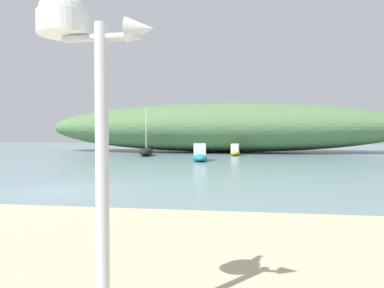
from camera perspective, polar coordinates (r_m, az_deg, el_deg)
name	(u,v)px	position (r m, az deg, el deg)	size (l,w,h in m)	color
ground_plane	(63,191)	(13.88, -19.71, -6.95)	(120.00, 120.00, 0.00)	gray
distant_hill	(224,128)	(39.91, 5.12, 2.61)	(39.77, 11.15, 5.38)	#517547
mast_structure	(78,59)	(3.44, -17.54, 12.77)	(1.06, 0.46, 3.15)	silver
sailboat_inner_mooring	(146,152)	(33.28, -7.26, -1.19)	(1.68, 3.81, 4.46)	black
motorboat_by_sandbar	(235,151)	(33.74, 6.83, -1.13)	(1.01, 2.49, 1.09)	gold
motorboat_near_shore	(200,155)	(26.85, 1.22, -1.73)	(1.60, 3.23, 1.29)	teal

